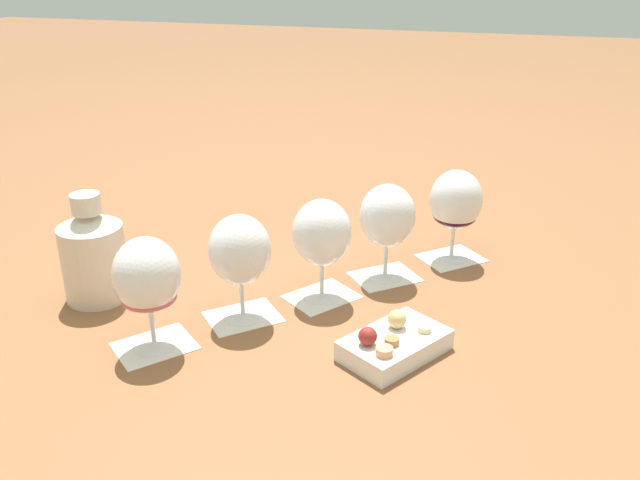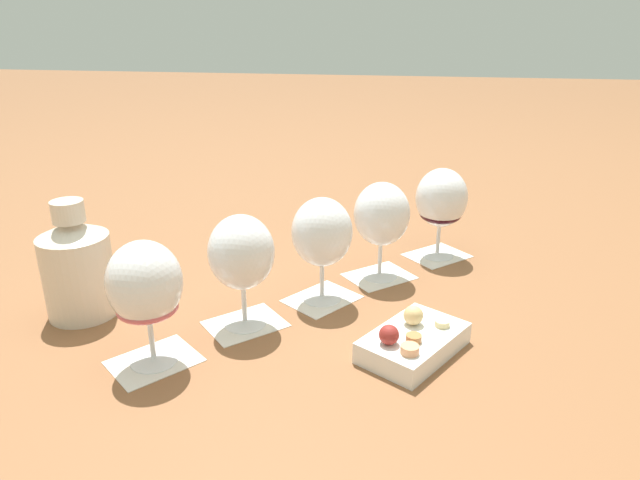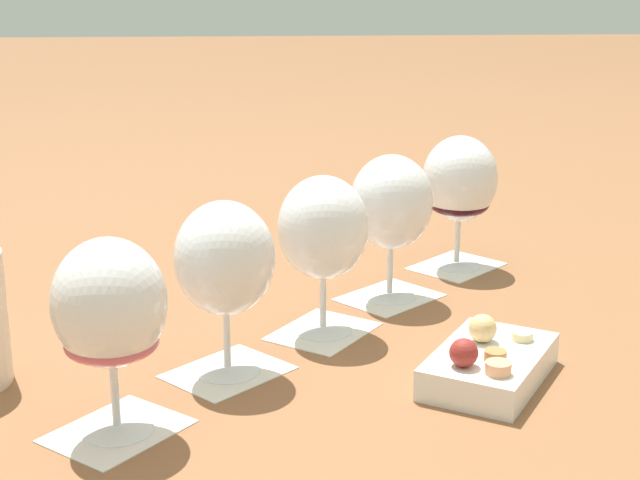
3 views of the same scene
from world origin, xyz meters
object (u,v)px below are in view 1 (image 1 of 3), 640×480
object	(u,v)px
wine_glass_1	(240,254)
ceramic_vase	(93,254)
wine_glass_2	(322,237)
wine_glass_3	(387,220)
wine_glass_4	(456,203)
wine_glass_0	(147,279)
snack_dish	(394,344)

from	to	relation	value
wine_glass_1	ceramic_vase	world-z (taller)	ceramic_vase
wine_glass_2	wine_glass_3	distance (m)	0.14
wine_glass_4	ceramic_vase	world-z (taller)	ceramic_vase
wine_glass_0	wine_glass_3	size ratio (longest dim) A/B	1.00
wine_glass_1	snack_dish	size ratio (longest dim) A/B	0.96
wine_glass_0	wine_glass_2	world-z (taller)	same
wine_glass_1	wine_glass_3	bearing A→B (deg)	-42.25
wine_glass_1	wine_glass_4	distance (m)	0.44
wine_glass_0	wine_glass_1	bearing A→B (deg)	-37.92
wine_glass_0	snack_dish	distance (m)	0.37
wine_glass_4	snack_dish	bearing A→B (deg)	173.61
wine_glass_2	ceramic_vase	world-z (taller)	ceramic_vase
snack_dish	wine_glass_1	bearing A→B (deg)	81.93
wine_glass_4	ceramic_vase	distance (m)	0.66
wine_glass_4	wine_glass_1	bearing A→B (deg)	137.77
wine_glass_1	ceramic_vase	distance (m)	0.27
wine_glass_0	wine_glass_1	size ratio (longest dim) A/B	1.00
wine_glass_2	wine_glass_3	size ratio (longest dim) A/B	1.00
wine_glass_3	wine_glass_4	world-z (taller)	same
wine_glass_0	wine_glass_4	xyz separation A→B (m)	(0.45, -0.39, -0.00)
wine_glass_2	wine_glass_4	bearing A→B (deg)	-40.93
wine_glass_2	wine_glass_3	world-z (taller)	same
wine_glass_0	wine_glass_3	distance (m)	0.44
wine_glass_0	wine_glass_1	xyz separation A→B (m)	(0.12, -0.09, -0.00)
ceramic_vase	wine_glass_4	bearing A→B (deg)	-59.11
wine_glass_2	wine_glass_0	bearing A→B (deg)	138.69
wine_glass_3	wine_glass_2	bearing A→B (deg)	140.49
wine_glass_2	wine_glass_3	bearing A→B (deg)	-39.51
wine_glass_2	ceramic_vase	xyz separation A→B (m)	(-0.11, 0.37, -0.03)
wine_glass_0	wine_glass_2	xyz separation A→B (m)	(0.22, -0.20, -0.00)
wine_glass_3	ceramic_vase	xyz separation A→B (m)	(-0.22, 0.46, -0.03)
wine_glass_1	wine_glass_3	xyz separation A→B (m)	(0.21, -0.19, 0.00)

